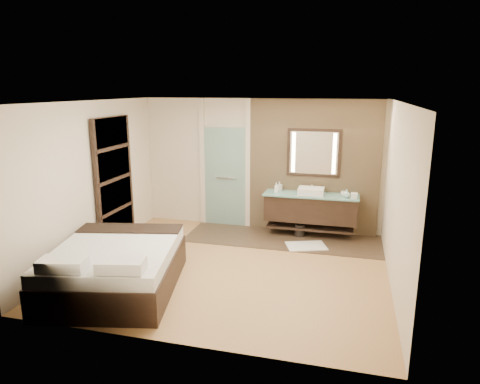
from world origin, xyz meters
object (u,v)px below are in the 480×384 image
(vanity, at_px, (310,208))
(mirror_unit, at_px, (314,153))
(bed, at_px, (116,267))
(waste_bin, at_px, (300,230))

(vanity, xyz_separation_m, mirror_unit, (0.00, 0.24, 1.07))
(bed, bearing_deg, waste_bin, 39.58)
(vanity, distance_m, bed, 4.00)
(mirror_unit, bearing_deg, bed, -127.48)
(mirror_unit, relative_size, bed, 0.43)
(bed, bearing_deg, mirror_unit, 40.41)
(vanity, bearing_deg, mirror_unit, 90.00)
(vanity, height_order, waste_bin, vanity)
(vanity, xyz_separation_m, bed, (-2.54, -3.08, -0.24))
(vanity, relative_size, bed, 0.76)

